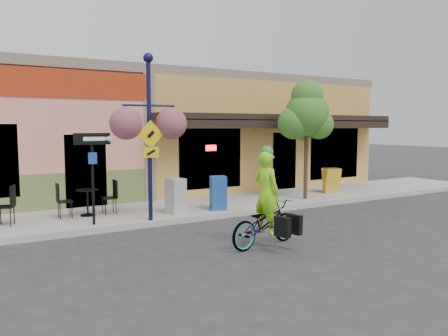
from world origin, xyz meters
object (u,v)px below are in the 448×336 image
(building, at_px, (137,133))
(street_tree, at_px, (306,139))
(newspaper_box_blue, at_px, (218,193))
(bicycle, at_px, (265,223))
(one_way_sign, at_px, (93,179))
(lamp_post, at_px, (149,138))
(cyclist_rider, at_px, (267,205))
(newspaper_box_grey, at_px, (176,196))

(building, xyz_separation_m, street_tree, (3.59, -6.26, -0.13))
(newspaper_box_blue, bearing_deg, bicycle, -85.67)
(bicycle, xyz_separation_m, one_way_sign, (-2.79, 3.21, 0.77))
(bicycle, xyz_separation_m, newspaper_box_blue, (0.77, 3.35, 0.15))
(one_way_sign, bearing_deg, lamp_post, -5.53)
(building, bearing_deg, bicycle, -93.64)
(bicycle, xyz_separation_m, lamp_post, (-1.42, 2.98, 1.76))
(street_tree, bearing_deg, building, 119.82)
(newspaper_box_blue, xyz_separation_m, street_tree, (3.44, 0.22, 1.48))
(building, distance_m, cyclist_rider, 9.95)
(newspaper_box_grey, bearing_deg, lamp_post, -167.68)
(building, distance_m, street_tree, 7.22)
(newspaper_box_blue, bearing_deg, building, 108.57)
(cyclist_rider, xyz_separation_m, one_way_sign, (-2.84, 3.21, 0.38))
(one_way_sign, relative_size, street_tree, 0.57)
(bicycle, distance_m, one_way_sign, 4.32)
(building, height_order, bicycle, building)
(newspaper_box_blue, bearing_deg, cyclist_rider, -84.85)
(building, height_order, one_way_sign, building)
(bicycle, xyz_separation_m, newspaper_box_grey, (-0.51, 3.46, 0.14))
(building, distance_m, one_way_sign, 7.52)
(bicycle, height_order, one_way_sign, one_way_sign)
(newspaper_box_blue, distance_m, street_tree, 3.76)
(building, relative_size, newspaper_box_blue, 18.78)
(one_way_sign, height_order, newspaper_box_blue, one_way_sign)
(bicycle, distance_m, lamp_post, 3.74)
(cyclist_rider, bearing_deg, one_way_sign, 30.55)
(building, bearing_deg, one_way_sign, -117.27)
(one_way_sign, height_order, newspaper_box_grey, one_way_sign)
(one_way_sign, relative_size, newspaper_box_blue, 2.30)
(building, bearing_deg, street_tree, -60.18)
(cyclist_rider, xyz_separation_m, newspaper_box_blue, (0.72, 3.35, -0.25))
(newspaper_box_grey, height_order, street_tree, street_tree)
(bicycle, height_order, lamp_post, lamp_post)
(lamp_post, relative_size, one_way_sign, 1.89)
(bicycle, bearing_deg, street_tree, -60.65)
(lamp_post, distance_m, street_tree, 5.66)
(building, distance_m, bicycle, 10.01)
(street_tree, bearing_deg, newspaper_box_grey, -178.64)
(newspaper_box_blue, xyz_separation_m, newspaper_box_grey, (-1.28, 0.11, -0.00))
(one_way_sign, bearing_deg, bicycle, -45.20)
(building, height_order, newspaper_box_grey, building)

